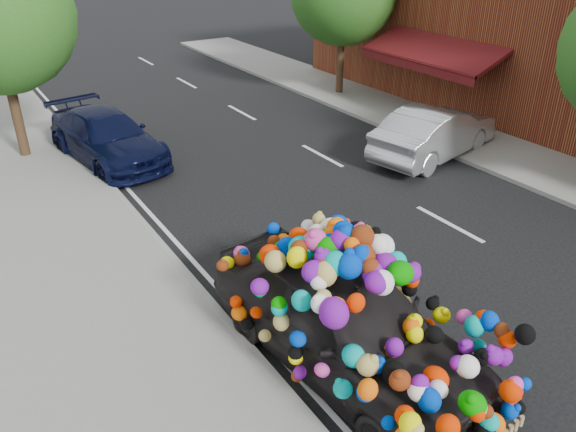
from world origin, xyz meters
The scene contains 8 objects.
ground centered at (0.00, 0.00, 0.00)m, with size 100.00×100.00×0.00m, color black.
sidewalk centered at (-4.30, 0.00, 0.06)m, with size 4.00×60.00×0.12m, color gray.
kerb centered at (-2.35, 0.00, 0.07)m, with size 0.15×60.00×0.13m, color gray.
footpath_far centered at (8.20, 3.00, 0.06)m, with size 3.00×40.00×0.12m, color gray.
lane_markings centered at (3.60, 0.00, 0.01)m, with size 6.00×50.00×0.01m, color silver, non-canonical shape.
plush_art_car centered at (-1.24, -2.29, 1.20)m, with size 2.85×5.31×2.32m.
navy_sedan centered at (-1.78, 8.04, 0.70)m, with size 1.96×4.81×1.40m, color black.
silver_hatchback centered at (6.31, 3.22, 0.75)m, with size 1.58×4.53×1.49m, color #ADB0B4.
Camera 1 is at (-5.57, -7.53, 6.14)m, focal length 35.00 mm.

